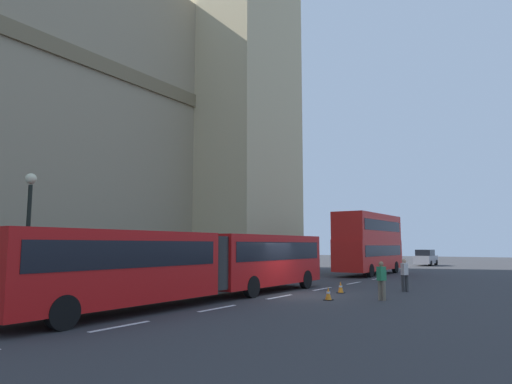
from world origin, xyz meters
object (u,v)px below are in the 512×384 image
(traffic_cone_middle, at_px, (341,287))
(pedestrian_near_cones, at_px, (382,279))
(double_decker_bus, at_px, (369,241))
(pedestrian_by_kerb, at_px, (405,274))
(articulated_bus, at_px, (202,260))
(street_lamp, at_px, (28,228))
(traffic_cone_west, at_px, (328,294))
(sedan_lead, at_px, (426,258))

(traffic_cone_middle, relative_size, pedestrian_near_cones, 0.34)
(double_decker_bus, xyz_separation_m, pedestrian_by_kerb, (-12.15, -6.21, -1.80))
(articulated_bus, xyz_separation_m, pedestrian_near_cones, (4.53, -6.41, -0.83))
(street_lamp, bearing_deg, traffic_cone_west, -46.02)
(double_decker_bus, relative_size, pedestrian_near_cones, 5.74)
(traffic_cone_middle, bearing_deg, double_decker_bus, 14.20)
(sedan_lead, xyz_separation_m, pedestrian_near_cones, (-35.71, -6.56, -0.00))
(traffic_cone_west, height_order, street_lamp, street_lamp)
(articulated_bus, xyz_separation_m, street_lamp, (-5.33, 4.51, 1.31))
(traffic_cone_middle, relative_size, pedestrian_by_kerb, 0.34)
(double_decker_bus, distance_m, pedestrian_by_kerb, 13.77)
(pedestrian_near_cones, bearing_deg, double_decker_bus, 21.32)
(traffic_cone_west, xyz_separation_m, street_lamp, (-8.62, 8.93, 2.77))
(sedan_lead, bearing_deg, articulated_bus, -179.79)
(articulated_bus, bearing_deg, sedan_lead, 0.21)
(sedan_lead, xyz_separation_m, pedestrian_by_kerb, (-31.44, -6.36, -0.00))
(traffic_cone_middle, distance_m, street_lamp, 14.54)
(sedan_lead, bearing_deg, double_decker_bus, -179.57)
(sedan_lead, distance_m, traffic_cone_middle, 34.11)
(sedan_lead, relative_size, traffic_cone_west, 7.59)
(pedestrian_near_cones, bearing_deg, sedan_lead, 10.40)
(traffic_cone_west, relative_size, street_lamp, 0.11)
(traffic_cone_west, xyz_separation_m, pedestrian_by_kerb, (5.51, -1.78, 0.63))
(traffic_cone_west, bearing_deg, articulated_bus, 126.65)
(pedestrian_near_cones, bearing_deg, traffic_cone_middle, 56.09)
(double_decker_bus, relative_size, traffic_cone_middle, 16.72)
(articulated_bus, height_order, double_decker_bus, double_decker_bus)
(articulated_bus, height_order, sedan_lead, articulated_bus)
(traffic_cone_west, distance_m, street_lamp, 12.72)
(double_decker_bus, height_order, pedestrian_near_cones, double_decker_bus)
(street_lamp, xyz_separation_m, pedestrian_near_cones, (9.86, -10.92, -2.14))
(pedestrian_by_kerb, bearing_deg, sedan_lead, 11.43)
(double_decker_bus, distance_m, traffic_cone_west, 18.37)
(traffic_cone_middle, bearing_deg, articulated_bus, 149.86)
(sedan_lead, relative_size, street_lamp, 0.83)
(articulated_bus, height_order, street_lamp, street_lamp)
(sedan_lead, bearing_deg, traffic_cone_middle, -173.54)
(traffic_cone_middle, height_order, pedestrian_near_cones, pedestrian_near_cones)
(sedan_lead, xyz_separation_m, street_lamp, (-45.57, 4.36, 2.14))
(traffic_cone_west, relative_size, pedestrian_near_cones, 0.34)
(sedan_lead, relative_size, pedestrian_near_cones, 2.60)
(traffic_cone_middle, bearing_deg, pedestrian_by_kerb, -45.79)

